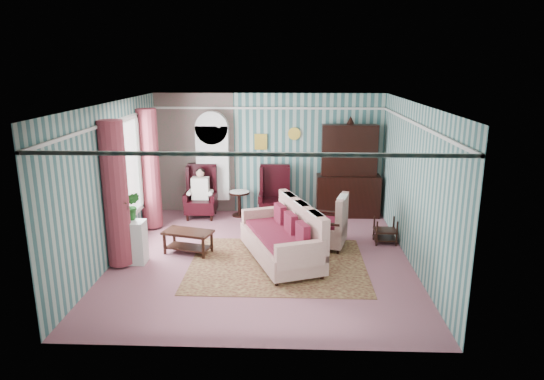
{
  "coord_description": "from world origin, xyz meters",
  "views": [
    {
      "loc": [
        0.52,
        -8.54,
        3.59
      ],
      "look_at": [
        0.16,
        0.6,
        1.18
      ],
      "focal_mm": 32.0,
      "sensor_mm": 36.0,
      "label": 1
    }
  ],
  "objects_px": {
    "bookcase": "(213,168)",
    "round_side_table": "(239,204)",
    "wingback_right": "(275,193)",
    "nest_table": "(385,230)",
    "wingback_left": "(201,192)",
    "dresser_hutch": "(349,168)",
    "plant_stand": "(131,242)",
    "coffee_table": "(188,242)",
    "seated_woman": "(201,193)",
    "sofa": "(281,233)",
    "floral_armchair": "(325,220)"
  },
  "relations": [
    {
      "from": "nest_table",
      "to": "sofa",
      "type": "height_order",
      "value": "sofa"
    },
    {
      "from": "wingback_left",
      "to": "seated_woman",
      "type": "bearing_deg",
      "value": 0.0
    },
    {
      "from": "floral_armchair",
      "to": "round_side_table",
      "type": "bearing_deg",
      "value": 59.9
    },
    {
      "from": "bookcase",
      "to": "nest_table",
      "type": "height_order",
      "value": "bookcase"
    },
    {
      "from": "wingback_left",
      "to": "wingback_right",
      "type": "distance_m",
      "value": 1.75
    },
    {
      "from": "sofa",
      "to": "floral_armchair",
      "type": "relative_size",
      "value": 2.01
    },
    {
      "from": "bookcase",
      "to": "round_side_table",
      "type": "height_order",
      "value": "bookcase"
    },
    {
      "from": "nest_table",
      "to": "plant_stand",
      "type": "distance_m",
      "value": 5.02
    },
    {
      "from": "round_side_table",
      "to": "nest_table",
      "type": "relative_size",
      "value": 1.11
    },
    {
      "from": "bookcase",
      "to": "round_side_table",
      "type": "bearing_deg",
      "value": -20.27
    },
    {
      "from": "seated_woman",
      "to": "nest_table",
      "type": "bearing_deg",
      "value": -20.85
    },
    {
      "from": "wingback_right",
      "to": "sofa",
      "type": "bearing_deg",
      "value": -85.47
    },
    {
      "from": "wingback_right",
      "to": "nest_table",
      "type": "bearing_deg",
      "value": -33.75
    },
    {
      "from": "seated_woman",
      "to": "coffee_table",
      "type": "xyz_separation_m",
      "value": [
        0.15,
        -2.25,
        -0.37
      ]
    },
    {
      "from": "bookcase",
      "to": "wingback_left",
      "type": "bearing_deg",
      "value": -122.66
    },
    {
      "from": "seated_woman",
      "to": "round_side_table",
      "type": "distance_m",
      "value": 0.96
    },
    {
      "from": "dresser_hutch",
      "to": "plant_stand",
      "type": "xyz_separation_m",
      "value": [
        -4.3,
        -3.02,
        -0.78
      ]
    },
    {
      "from": "dresser_hutch",
      "to": "coffee_table",
      "type": "bearing_deg",
      "value": -143.01
    },
    {
      "from": "bookcase",
      "to": "coffee_table",
      "type": "distance_m",
      "value": 2.79
    },
    {
      "from": "floral_armchair",
      "to": "coffee_table",
      "type": "distance_m",
      "value": 2.72
    },
    {
      "from": "dresser_hutch",
      "to": "seated_woman",
      "type": "bearing_deg",
      "value": -175.59
    },
    {
      "from": "wingback_left",
      "to": "round_side_table",
      "type": "distance_m",
      "value": 0.97
    },
    {
      "from": "nest_table",
      "to": "plant_stand",
      "type": "xyz_separation_m",
      "value": [
        -4.87,
        -1.2,
        0.13
      ]
    },
    {
      "from": "seated_woman",
      "to": "coffee_table",
      "type": "height_order",
      "value": "seated_woman"
    },
    {
      "from": "wingback_right",
      "to": "nest_table",
      "type": "height_order",
      "value": "wingback_right"
    },
    {
      "from": "bookcase",
      "to": "nest_table",
      "type": "distance_m",
      "value": 4.37
    },
    {
      "from": "round_side_table",
      "to": "plant_stand",
      "type": "relative_size",
      "value": 0.75
    },
    {
      "from": "wingback_right",
      "to": "coffee_table",
      "type": "distance_m",
      "value": 2.79
    },
    {
      "from": "bookcase",
      "to": "round_side_table",
      "type": "distance_m",
      "value": 1.07
    },
    {
      "from": "wingback_left",
      "to": "wingback_right",
      "type": "bearing_deg",
      "value": 0.0
    },
    {
      "from": "wingback_left",
      "to": "floral_armchair",
      "type": "distance_m",
      "value": 3.34
    },
    {
      "from": "bookcase",
      "to": "plant_stand",
      "type": "xyz_separation_m",
      "value": [
        -1.05,
        -3.14,
        -0.72
      ]
    },
    {
      "from": "bookcase",
      "to": "dresser_hutch",
      "type": "relative_size",
      "value": 0.95
    },
    {
      "from": "floral_armchair",
      "to": "coffee_table",
      "type": "relative_size",
      "value": 1.18
    },
    {
      "from": "seated_woman",
      "to": "sofa",
      "type": "height_order",
      "value": "seated_woman"
    },
    {
      "from": "coffee_table",
      "to": "bookcase",
      "type": "bearing_deg",
      "value": 87.93
    },
    {
      "from": "dresser_hutch",
      "to": "coffee_table",
      "type": "height_order",
      "value": "dresser_hutch"
    },
    {
      "from": "nest_table",
      "to": "floral_armchair",
      "type": "height_order",
      "value": "floral_armchair"
    },
    {
      "from": "nest_table",
      "to": "coffee_table",
      "type": "distance_m",
      "value": 3.98
    },
    {
      "from": "seated_woman",
      "to": "coffee_table",
      "type": "distance_m",
      "value": 2.28
    },
    {
      "from": "nest_table",
      "to": "floral_armchair",
      "type": "bearing_deg",
      "value": -169.17
    },
    {
      "from": "dresser_hutch",
      "to": "wingback_left",
      "type": "height_order",
      "value": "dresser_hutch"
    },
    {
      "from": "wingback_left",
      "to": "floral_armchair",
      "type": "relative_size",
      "value": 1.14
    },
    {
      "from": "seated_woman",
      "to": "floral_armchair",
      "type": "xyz_separation_m",
      "value": [
        2.82,
        -1.79,
        -0.04
      ]
    },
    {
      "from": "seated_woman",
      "to": "nest_table",
      "type": "xyz_separation_m",
      "value": [
        4.07,
        -1.55,
        -0.32
      ]
    },
    {
      "from": "seated_woman",
      "to": "bookcase",
      "type": "bearing_deg",
      "value": 57.34
    },
    {
      "from": "sofa",
      "to": "wingback_left",
      "type": "bearing_deg",
      "value": 16.71
    },
    {
      "from": "bookcase",
      "to": "sofa",
      "type": "xyz_separation_m",
      "value": [
        1.7,
        -2.96,
        -0.56
      ]
    },
    {
      "from": "plant_stand",
      "to": "sofa",
      "type": "bearing_deg",
      "value": 3.73
    },
    {
      "from": "round_side_table",
      "to": "coffee_table",
      "type": "height_order",
      "value": "round_side_table"
    }
  ]
}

